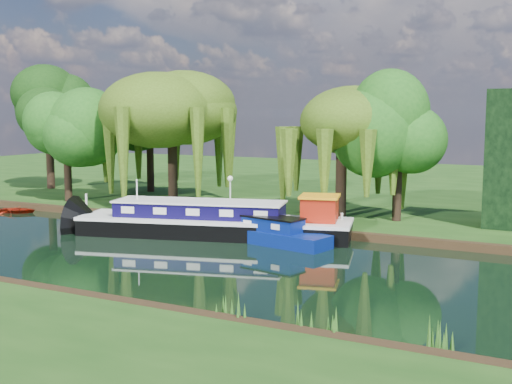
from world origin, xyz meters
The scene contains 14 objects.
ground centered at (0.00, 0.00, 0.00)m, with size 120.00×120.00×0.00m, color black.
far_bank centered at (0.00, 34.00, 0.23)m, with size 120.00×52.00×0.45m, color #173E10.
dutch_barge centered at (2.38, 5.56, 0.83)m, with size 16.21×7.57×3.34m.
narrowboat centered at (4.08, 5.60, 0.58)m, with size 11.22×4.10×1.61m.
red_dinghy centered at (-14.81, 6.59, 0.00)m, with size 1.91×2.67×0.55m, color maroon.
willow_left centered at (-5.99, 13.28, 7.15)m, with size 7.70×7.70×9.22m.
willow_right centered at (7.35, 12.77, 5.93)m, with size 6.17×6.17×7.51m.
tree_far_left centered at (-13.66, 10.50, 6.09)m, with size 5.11×5.11×8.23m.
tree_far_back centered at (-20.99, 16.02, 7.24)m, with size 5.80×5.80×9.75m.
tree_far_mid centered at (-11.71, 18.22, 6.42)m, with size 5.29×5.29×8.66m.
tree_far_right centered at (10.90, 13.09, 5.94)m, with size 4.87×4.87×7.97m.
lamppost centered at (0.50, 10.50, 2.42)m, with size 0.36×0.36×2.56m.
mooring_posts centered at (-0.50, 8.40, 0.95)m, with size 19.16×0.16×1.00m.
reeds_near centered at (6.87, -7.57, 0.55)m, with size 33.70×1.50×1.10m.
Camera 1 is at (21.25, -25.83, 7.08)m, focal length 45.00 mm.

